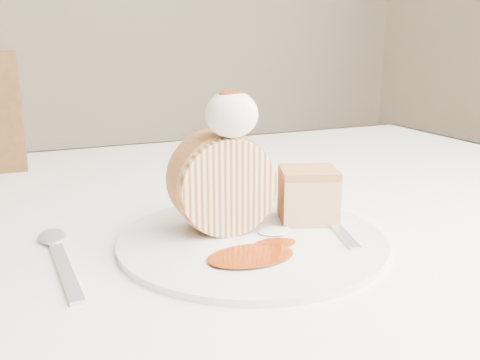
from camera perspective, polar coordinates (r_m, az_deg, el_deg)
name	(u,v)px	position (r m, az deg, el deg)	size (l,w,h in m)	color
table	(184,270)	(0.74, -5.97, -9.50)	(1.40, 0.90, 0.75)	white
plate	(252,240)	(0.58, 1.30, -6.40)	(0.29, 0.29, 0.01)	white
roulade_slice	(222,183)	(0.59, -1.92, -0.31)	(0.11, 0.11, 0.06)	beige
cake_chunk	(308,198)	(0.63, 7.27, -1.93)	(0.06, 0.06, 0.05)	#CC894D
whipped_cream	(232,114)	(0.56, -0.91, 7.02)	(0.06, 0.06, 0.05)	white
caramel_drizzle	(231,88)	(0.55, -0.92, 9.83)	(0.03, 0.02, 0.01)	#8C2A05
caramel_pool	(251,255)	(0.53, 1.15, -8.06)	(0.09, 0.06, 0.00)	#8C2A05
fork	(337,228)	(0.61, 10.30, -5.05)	(0.02, 0.17, 0.00)	silver
spoon	(65,271)	(0.54, -18.13, -9.19)	(0.03, 0.18, 0.00)	silver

